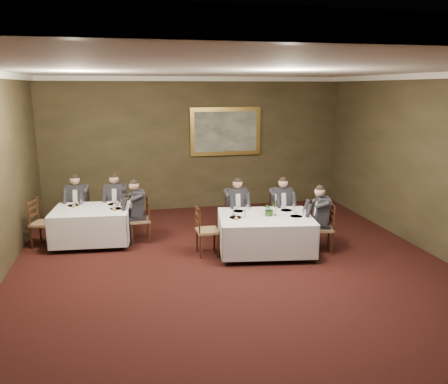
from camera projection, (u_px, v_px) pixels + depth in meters
name	position (u px, v px, depth m)	size (l,w,h in m)	color
ground	(244.00, 285.00, 7.32)	(10.00, 10.00, 0.00)	black
ceiling	(246.00, 68.00, 6.50)	(8.00, 10.00, 0.10)	silver
back_wall	(196.00, 144.00, 11.65)	(8.00, 0.10, 3.50)	#2E2817
crown_molding	(246.00, 73.00, 6.51)	(8.00, 10.00, 0.12)	white
table_main	(265.00, 231.00, 8.64)	(2.01, 1.64, 0.67)	black
table_second	(92.00, 223.00, 9.15)	(1.68, 1.34, 0.67)	black
chair_main_backleft	(236.00, 225.00, 9.56)	(0.45, 0.43, 1.00)	olive
diner_main_backleft	(236.00, 215.00, 9.49)	(0.43, 0.49, 1.35)	black
chair_main_backright	(280.00, 224.00, 9.62)	(0.45, 0.44, 1.00)	olive
diner_main_backright	(281.00, 214.00, 9.56)	(0.43, 0.49, 1.35)	black
chair_main_endleft	(207.00, 240.00, 8.60)	(0.43, 0.45, 1.00)	olive
chair_main_endright	(322.00, 238.00, 8.75)	(0.52, 0.53, 1.00)	olive
diner_main_endright	(322.00, 227.00, 8.70)	(0.57, 0.51, 1.35)	black
chair_sec_backleft	(80.00, 220.00, 9.91)	(0.52, 0.51, 1.00)	olive
diner_sec_backleft	(79.00, 211.00, 9.85)	(0.50, 0.56, 1.35)	black
chair_sec_backright	(117.00, 219.00, 10.01)	(0.52, 0.50, 1.00)	olive
diner_sec_backright	(117.00, 209.00, 9.95)	(0.49, 0.55, 1.35)	black
chair_sec_endright	(141.00, 229.00, 9.31)	(0.45, 0.46, 1.00)	olive
diner_sec_endright	(139.00, 219.00, 9.25)	(0.50, 0.44, 1.35)	black
chair_sec_endleft	(44.00, 233.00, 9.06)	(0.53, 0.54, 1.00)	olive
centerpiece	(269.00, 208.00, 8.56)	(0.26, 0.23, 0.29)	#2D5926
candlestick	(276.00, 207.00, 8.56)	(0.07, 0.07, 0.46)	gold
place_setting_table_main	(241.00, 209.00, 8.94)	(0.33, 0.31, 0.14)	white
place_setting_table_second	(76.00, 203.00, 9.37)	(0.33, 0.31, 0.14)	white
painting	(226.00, 132.00, 11.68)	(1.91, 0.09, 1.28)	#DEC051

